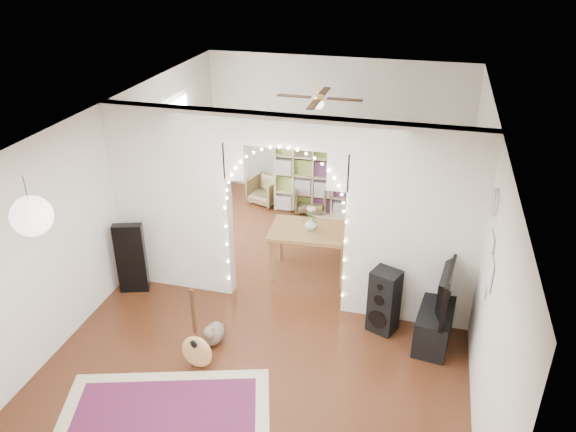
% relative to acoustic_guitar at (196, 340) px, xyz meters
% --- Properties ---
extents(floor, '(7.50, 7.50, 0.00)m').
position_rel_acoustic_guitar_xyz_m(floor, '(0.67, 1.65, -0.41)').
color(floor, black).
rests_on(floor, ground).
extents(ceiling, '(5.00, 7.50, 0.02)m').
position_rel_acoustic_guitar_xyz_m(ceiling, '(0.67, 1.65, 2.29)').
color(ceiling, white).
rests_on(ceiling, wall_back).
extents(wall_back, '(5.00, 0.02, 2.70)m').
position_rel_acoustic_guitar_xyz_m(wall_back, '(0.67, 5.40, 0.94)').
color(wall_back, silver).
rests_on(wall_back, floor).
extents(wall_front, '(5.00, 0.02, 2.70)m').
position_rel_acoustic_guitar_xyz_m(wall_front, '(0.67, -2.10, 0.94)').
color(wall_front, silver).
rests_on(wall_front, floor).
extents(wall_left, '(0.02, 7.50, 2.70)m').
position_rel_acoustic_guitar_xyz_m(wall_left, '(-1.83, 1.65, 0.94)').
color(wall_left, silver).
rests_on(wall_left, floor).
extents(wall_right, '(0.02, 7.50, 2.70)m').
position_rel_acoustic_guitar_xyz_m(wall_right, '(3.17, 1.65, 0.94)').
color(wall_right, silver).
rests_on(wall_right, floor).
extents(divider_wall, '(5.00, 0.20, 2.70)m').
position_rel_acoustic_guitar_xyz_m(divider_wall, '(0.67, 1.65, 1.01)').
color(divider_wall, silver).
rests_on(divider_wall, floor).
extents(fairy_lights, '(1.64, 0.04, 1.60)m').
position_rel_acoustic_guitar_xyz_m(fairy_lights, '(0.67, 1.52, 1.14)').
color(fairy_lights, '#FFEABF').
rests_on(fairy_lights, divider_wall).
extents(window, '(0.04, 1.20, 1.40)m').
position_rel_acoustic_guitar_xyz_m(window, '(-1.80, 3.45, 1.09)').
color(window, white).
rests_on(window, wall_left).
extents(wall_clock, '(0.03, 0.31, 0.31)m').
position_rel_acoustic_guitar_xyz_m(wall_clock, '(3.15, 1.05, 1.69)').
color(wall_clock, white).
rests_on(wall_clock, wall_right).
extents(picture_frames, '(0.02, 0.50, 0.70)m').
position_rel_acoustic_guitar_xyz_m(picture_frames, '(3.15, 0.65, 1.09)').
color(picture_frames, white).
rests_on(picture_frames, wall_right).
extents(paper_lantern, '(0.40, 0.40, 0.40)m').
position_rel_acoustic_guitar_xyz_m(paper_lantern, '(-1.23, -0.75, 1.84)').
color(paper_lantern, white).
rests_on(paper_lantern, ceiling).
extents(ceiling_fan, '(1.10, 1.10, 0.30)m').
position_rel_acoustic_guitar_xyz_m(ceiling_fan, '(0.67, 3.65, 1.99)').
color(ceiling_fan, gold).
rests_on(ceiling_fan, ceiling).
extents(area_rug, '(2.67, 2.30, 0.02)m').
position_rel_acoustic_guitar_xyz_m(area_rug, '(0.00, -0.98, -0.41)').
color(area_rug, maroon).
rests_on(area_rug, floor).
extents(guitar_case, '(0.43, 0.26, 1.07)m').
position_rel_acoustic_guitar_xyz_m(guitar_case, '(-1.53, 1.29, 0.12)').
color(guitar_case, black).
rests_on(guitar_case, floor).
extents(acoustic_guitar, '(0.40, 0.27, 0.95)m').
position_rel_acoustic_guitar_xyz_m(acoustic_guitar, '(0.00, 0.00, 0.00)').
color(acoustic_guitar, tan).
rests_on(acoustic_guitar, floor).
extents(tabby_cat, '(0.25, 0.56, 0.37)m').
position_rel_acoustic_guitar_xyz_m(tabby_cat, '(0.02, 0.46, -0.26)').
color(tabby_cat, brown).
rests_on(tabby_cat, floor).
extents(floor_speaker, '(0.43, 0.40, 0.89)m').
position_rel_acoustic_guitar_xyz_m(floor_speaker, '(2.06, 1.29, 0.03)').
color(floor_speaker, black).
rests_on(floor_speaker, floor).
extents(media_console, '(0.53, 1.04, 0.50)m').
position_rel_acoustic_guitar_xyz_m(media_console, '(2.73, 1.28, -0.16)').
color(media_console, black).
rests_on(media_console, floor).
extents(tv, '(0.28, 1.08, 0.62)m').
position_rel_acoustic_guitar_xyz_m(tv, '(2.73, 1.28, 0.40)').
color(tv, black).
rests_on(tv, media_console).
extents(bookcase, '(1.47, 0.91, 1.49)m').
position_rel_acoustic_guitar_xyz_m(bookcase, '(0.44, 4.51, 0.33)').
color(bookcase, beige).
rests_on(bookcase, floor).
extents(dining_table, '(1.25, 0.87, 0.76)m').
position_rel_acoustic_guitar_xyz_m(dining_table, '(0.84, 2.39, 0.27)').
color(dining_table, brown).
rests_on(dining_table, floor).
extents(flower_vase, '(0.19, 0.19, 0.19)m').
position_rel_acoustic_guitar_xyz_m(flower_vase, '(0.84, 2.39, 0.44)').
color(flower_vase, silver).
rests_on(flower_vase, dining_table).
extents(dining_chair_left, '(0.69, 0.70, 0.51)m').
position_rel_acoustic_guitar_xyz_m(dining_chair_left, '(-0.55, 4.65, -0.16)').
color(dining_chair_left, brown).
rests_on(dining_chair_left, floor).
extents(dining_chair_right, '(0.70, 0.71, 0.54)m').
position_rel_acoustic_guitar_xyz_m(dining_chair_right, '(0.37, 4.52, -0.14)').
color(dining_chair_right, brown).
rests_on(dining_chair_right, floor).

